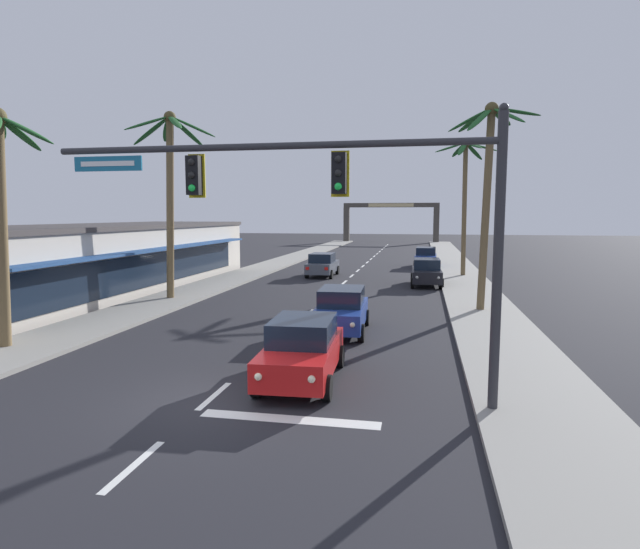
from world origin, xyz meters
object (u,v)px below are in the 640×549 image
sedan_oncoming_far (323,265)px  storefront_strip_left (98,258)px  sedan_third_in_queue (341,310)px  town_gateway_arch (391,216)px  traffic_signal_mast (345,198)px  sedan_lead_at_stop_bar (302,349)px  sedan_parked_nearest_kerb (426,272)px  palm_right_second (488,169)px  sedan_parked_mid_kerb (426,257)px  palm_left_second (170,173)px  palm_right_third (465,180)px

sedan_oncoming_far → storefront_strip_left: 15.07m
sedan_third_in_queue → town_gateway_arch: bearing=91.8°
traffic_signal_mast → sedan_oncoming_far: (-5.28, 25.18, -3.97)m
sedan_lead_at_stop_bar → sedan_parked_nearest_kerb: 20.39m
sedan_third_in_queue → palm_right_second: palm_right_second is taller
sedan_oncoming_far → storefront_strip_left: storefront_strip_left is taller
sedan_parked_mid_kerb → palm_left_second: bearing=-122.7°
sedan_lead_at_stop_bar → storefront_strip_left: storefront_strip_left is taller
sedan_third_in_queue → sedan_parked_mid_kerb: (3.32, 25.99, 0.00)m
sedan_parked_mid_kerb → sedan_oncoming_far: bearing=-131.6°
sedan_lead_at_stop_bar → traffic_signal_mast: bearing=-48.1°
sedan_lead_at_stop_bar → palm_right_second: (5.93, 11.23, 5.63)m
palm_right_second → sedan_third_in_queue: bearing=-137.7°
palm_right_second → town_gateway_arch: 61.29m
sedan_parked_mid_kerb → palm_right_second: palm_right_second is taller
sedan_oncoming_far → storefront_strip_left: bearing=-139.9°
sedan_third_in_queue → town_gateway_arch: town_gateway_arch is taller
traffic_signal_mast → palm_right_second: size_ratio=1.13×
sedan_third_in_queue → storefront_strip_left: 17.53m
palm_right_third → storefront_strip_left: size_ratio=0.35×
sedan_parked_mid_kerb → town_gateway_arch: town_gateway_arch is taller
sedan_parked_mid_kerb → palm_right_third: (2.55, -6.78, 6.02)m
palm_left_second → palm_right_second: bearing=-1.8°
traffic_signal_mast → palm_right_third: (4.66, 26.70, 2.06)m
sedan_oncoming_far → palm_right_second: bearing=-51.6°
sedan_parked_mid_kerb → town_gateway_arch: (-5.34, 40.01, 3.29)m
sedan_third_in_queue → sedan_oncoming_far: same height
sedan_oncoming_far → sedan_parked_mid_kerb: same height
sedan_third_in_queue → sedan_parked_mid_kerb: size_ratio=1.00×
palm_right_second → storefront_strip_left: 21.99m
sedan_parked_mid_kerb → palm_right_third: palm_right_third is taller
palm_left_second → palm_right_second: (15.48, -0.48, -0.09)m
sedan_lead_at_stop_bar → palm_right_third: bearing=76.6°
sedan_lead_at_stop_bar → sedan_parked_mid_kerb: bearing=83.8°
sedan_oncoming_far → town_gateway_arch: size_ratio=0.29×
sedan_oncoming_far → palm_right_third: (9.94, 1.53, 6.02)m
traffic_signal_mast → palm_right_third: 27.19m
sedan_oncoming_far → sedan_parked_nearest_kerb: size_ratio=0.99×
sedan_lead_at_stop_bar → sedan_parked_mid_kerb: 32.16m
palm_left_second → town_gateway_arch: 60.80m
palm_right_third → town_gateway_arch: palm_right_third is taller
sedan_oncoming_far → town_gateway_arch: town_gateway_arch is taller
palm_right_third → traffic_signal_mast: bearing=-99.9°
traffic_signal_mast → sedan_third_in_queue: size_ratio=2.36×
town_gateway_arch → sedan_lead_at_stop_bar: bearing=-88.5°
palm_left_second → palm_right_second: 15.49m
sedan_lead_at_stop_bar → palm_right_second: size_ratio=0.48×
sedan_lead_at_stop_bar → sedan_parked_mid_kerb: size_ratio=1.00×
town_gateway_arch → palm_right_second: bearing=-82.7°
storefront_strip_left → sedan_third_in_queue: bearing=-27.2°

